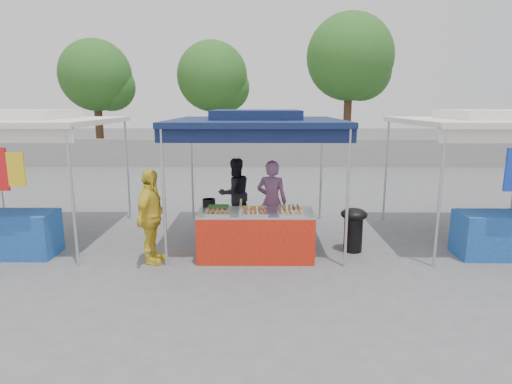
{
  "coord_description": "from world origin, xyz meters",
  "views": [
    {
      "loc": [
        0.05,
        -7.31,
        2.69
      ],
      "look_at": [
        0.0,
        0.6,
        1.05
      ],
      "focal_mm": 30.0,
      "sensor_mm": 36.0,
      "label": 1
    }
  ],
  "objects_px": {
    "vendor_woman": "(272,201)",
    "helper_man": "(235,193)",
    "cooking_pot": "(209,203)",
    "vendor_table": "(256,235)",
    "customer_person": "(151,217)",
    "wok_burner": "(353,226)"
  },
  "relations": [
    {
      "from": "vendor_table",
      "to": "vendor_woman",
      "type": "xyz_separation_m",
      "value": [
        0.31,
        0.93,
        0.39
      ]
    },
    {
      "from": "vendor_woman",
      "to": "customer_person",
      "type": "distance_m",
      "value": 2.38
    },
    {
      "from": "cooking_pot",
      "to": "vendor_woman",
      "type": "height_order",
      "value": "vendor_woman"
    },
    {
      "from": "vendor_woman",
      "to": "helper_man",
      "type": "bearing_deg",
      "value": -37.99
    },
    {
      "from": "wok_burner",
      "to": "customer_person",
      "type": "relative_size",
      "value": 0.5
    },
    {
      "from": "customer_person",
      "to": "vendor_woman",
      "type": "bearing_deg",
      "value": -52.04
    },
    {
      "from": "cooking_pot",
      "to": "wok_burner",
      "type": "bearing_deg",
      "value": -0.01
    },
    {
      "from": "helper_man",
      "to": "customer_person",
      "type": "xyz_separation_m",
      "value": [
        -1.31,
        -2.12,
        0.04
      ]
    },
    {
      "from": "vendor_table",
      "to": "helper_man",
      "type": "relative_size",
      "value": 1.3
    },
    {
      "from": "wok_burner",
      "to": "vendor_woman",
      "type": "height_order",
      "value": "vendor_woman"
    },
    {
      "from": "cooking_pot",
      "to": "helper_man",
      "type": "relative_size",
      "value": 0.15
    },
    {
      "from": "vendor_table",
      "to": "vendor_woman",
      "type": "relative_size",
      "value": 1.23
    },
    {
      "from": "vendor_table",
      "to": "cooking_pot",
      "type": "relative_size",
      "value": 8.55
    },
    {
      "from": "vendor_table",
      "to": "helper_man",
      "type": "height_order",
      "value": "helper_man"
    },
    {
      "from": "wok_burner",
      "to": "helper_man",
      "type": "height_order",
      "value": "helper_man"
    },
    {
      "from": "cooking_pot",
      "to": "helper_man",
      "type": "height_order",
      "value": "helper_man"
    },
    {
      "from": "vendor_table",
      "to": "cooking_pot",
      "type": "bearing_deg",
      "value": 156.56
    },
    {
      "from": "customer_person",
      "to": "vendor_table",
      "type": "bearing_deg",
      "value": -73.81
    },
    {
      "from": "cooking_pot",
      "to": "helper_man",
      "type": "distance_m",
      "value": 1.57
    },
    {
      "from": "cooking_pot",
      "to": "customer_person",
      "type": "distance_m",
      "value": 1.1
    },
    {
      "from": "vendor_table",
      "to": "cooking_pot",
      "type": "xyz_separation_m",
      "value": [
        -0.86,
        0.37,
        0.49
      ]
    },
    {
      "from": "vendor_table",
      "to": "wok_burner",
      "type": "relative_size",
      "value": 2.44
    }
  ]
}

